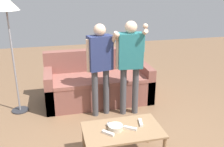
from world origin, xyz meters
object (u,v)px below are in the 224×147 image
game_remote_wand_far (108,133)px  game_remote_wand_spare (141,122)px  coffee_table (122,133)px  floor_lamp (6,10)px  player_right (130,58)px  snack_bowl (116,127)px  couch (98,84)px  game_remote_nunchuk (109,125)px  game_remote_wand_near (130,128)px  player_center (100,60)px

game_remote_wand_far → game_remote_wand_spare: 0.46m
coffee_table → floor_lamp: floor_lamp is taller
player_right → coffee_table: bearing=-111.2°
snack_bowl → floor_lamp: bearing=128.6°
snack_bowl → game_remote_wand_far: (-0.11, -0.07, -0.01)m
couch → game_remote_nunchuk: (-0.16, -1.63, 0.13)m
couch → game_remote_wand_near: 1.76m
coffee_table → game_remote_wand_far: size_ratio=6.97×
coffee_table → game_remote_nunchuk: size_ratio=10.74×
snack_bowl → game_remote_nunchuk: size_ratio=1.99×
floor_lamp → player_right: bearing=-15.8°
floor_lamp → game_remote_wand_near: bearing=-48.4°
player_right → game_remote_wand_far: 1.42m
player_center → snack_bowl: bearing=-92.3°
game_remote_nunchuk → floor_lamp: (-1.22, 1.51, 1.23)m
couch → player_center: size_ratio=1.25×
coffee_table → game_remote_wand_near: 0.11m
couch → coffee_table: size_ratio=1.99×
floor_lamp → game_remote_nunchuk: bearing=-51.1°
floor_lamp → game_remote_wand_near: (1.45, -1.64, -1.24)m
floor_lamp → coffee_table: bearing=-49.7°
coffee_table → game_remote_wand_far: bearing=-160.8°
game_remote_wand_far → snack_bowl: bearing=34.5°
player_center → game_remote_wand_spare: (0.29, -1.11, -0.51)m
coffee_table → game_remote_wand_spare: game_remote_wand_spare is taller
game_remote_nunchuk → game_remote_wand_spare: (0.40, -0.03, -0.01)m
snack_bowl → game_remote_wand_spare: (0.34, 0.06, -0.01)m
couch → player_right: player_right is taller
game_remote_wand_far → couch: bearing=83.3°
player_center → game_remote_wand_near: size_ratio=9.74×
couch → player_right: bearing=-57.1°
game_remote_nunchuk → game_remote_wand_spare: game_remote_nunchuk is taller
player_center → game_remote_wand_near: player_center is taller
floor_lamp → game_remote_wand_spare: 2.55m
game_remote_wand_far → player_right: bearing=62.1°
game_remote_wand_near → player_center: bearing=95.9°
snack_bowl → game_remote_wand_spare: size_ratio=1.07×
couch → game_remote_wand_far: size_ratio=13.87×
coffee_table → game_remote_wand_near: (0.09, -0.03, 0.07)m
game_remote_wand_spare → coffee_table: bearing=-164.9°
couch → coffee_table: couch is taller
player_right → player_center: bearing=171.2°
coffee_table → player_center: 1.31m
player_center → game_remote_nunchuk: bearing=-95.7°
game_remote_nunchuk → game_remote_wand_near: bearing=-28.6°
game_remote_nunchuk → game_remote_wand_far: size_ratio=0.65×
floor_lamp → player_center: bearing=-18.1°
snack_bowl → game_remote_wand_near: bearing=-11.8°
coffee_table → floor_lamp: 2.48m
game_remote_nunchuk → player_center: 1.19m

